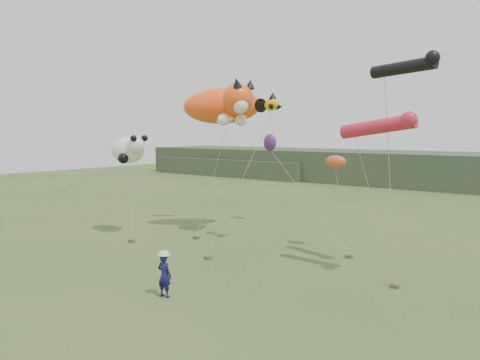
% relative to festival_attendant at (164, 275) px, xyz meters
% --- Properties ---
extents(ground, '(120.00, 120.00, 0.00)m').
position_rel_festival_attendant_xyz_m(ground, '(0.18, 1.28, -0.86)').
color(ground, '#385123').
rests_on(ground, ground).
extents(headland, '(90.00, 13.00, 4.00)m').
position_rel_festival_attendant_xyz_m(headland, '(-2.94, 45.97, 1.06)').
color(headland, '#2D3D28').
rests_on(headland, ground).
extents(festival_attendant, '(0.67, 0.47, 1.73)m').
position_rel_festival_attendant_xyz_m(festival_attendant, '(0.00, 0.00, 0.00)').
color(festival_attendant, '#131448').
rests_on(festival_attendant, ground).
extents(sandbag_anchors, '(15.48, 4.92, 0.16)m').
position_rel_festival_attendant_xyz_m(sandbag_anchors, '(-1.25, 6.96, -0.78)').
color(sandbag_anchors, brown).
rests_on(sandbag_anchors, ground).
extents(cat_kite, '(6.69, 5.17, 2.85)m').
position_rel_festival_attendant_xyz_m(cat_kite, '(-5.69, 10.78, 7.31)').
color(cat_kite, '#FF4E17').
rests_on(cat_kite, ground).
extents(fish_kite, '(2.21, 1.46, 1.07)m').
position_rel_festival_attendant_xyz_m(fish_kite, '(-1.59, 9.37, 7.13)').
color(fish_kite, '#FFB300').
rests_on(fish_kite, ground).
extents(tube_kites, '(4.01, 2.83, 3.73)m').
position_rel_festival_attendant_xyz_m(tube_kites, '(6.02, 8.10, 7.05)').
color(tube_kites, black).
rests_on(tube_kites, ground).
extents(panda_kite, '(2.86, 1.85, 1.78)m').
position_rel_festival_attendant_xyz_m(panda_kite, '(-9.92, 6.44, 4.52)').
color(panda_kite, white).
rests_on(panda_kite, ground).
extents(misc_kites, '(8.23, 4.95, 1.81)m').
position_rel_festival_attendant_xyz_m(misc_kites, '(-2.19, 13.24, 4.53)').
color(misc_kites, '#DB4B21').
rests_on(misc_kites, ground).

